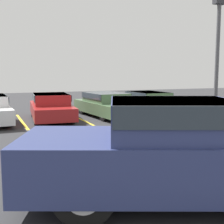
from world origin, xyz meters
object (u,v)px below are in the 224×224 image
Objects in this scene: parked_sedan_c at (106,104)px; wheel_stop_curb at (97,108)px; light_post at (218,47)px; parked_sedan_b at (51,106)px; pickup_truck at (189,152)px; parked_sedan_d at (149,102)px.

wheel_stop_curb is at bearing 165.61° from parked_sedan_c.
parked_sedan_b is at bearing 177.63° from light_post.
pickup_truck is 3.62× the size of wheel_stop_curb.
parked_sedan_c reaches higher than wheel_stop_curb.
parked_sedan_c is at bearing 176.06° from light_post.
parked_sedan_b is at bearing 114.18° from pickup_truck.
light_post reaches higher than pickup_truck.
wheel_stop_curb is at bearing 151.44° from light_post.
parked_sedan_c is at bearing -99.30° from wheel_stop_curb.
parked_sedan_b is at bearing -138.46° from wheel_stop_curb.
pickup_truck is at bearing -102.58° from wheel_stop_curb.
light_post is at bearing 80.97° from parked_sedan_c.
parked_sedan_c reaches higher than parked_sedan_d.
parked_sedan_d is at bearing 86.92° from pickup_truck.
parked_sedan_d is 0.75× the size of light_post.
pickup_truck reaches higher than parked_sedan_b.
parked_sedan_c is (2.82, 0.06, -0.01)m from parked_sedan_b.
parked_sedan_b reaches higher than wheel_stop_curb.
light_post is at bearing 70.13° from pickup_truck.
pickup_truck is 10.34m from parked_sedan_b.
parked_sedan_b is 0.98× the size of parked_sedan_d.
pickup_truck is 11.62m from parked_sedan_d.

